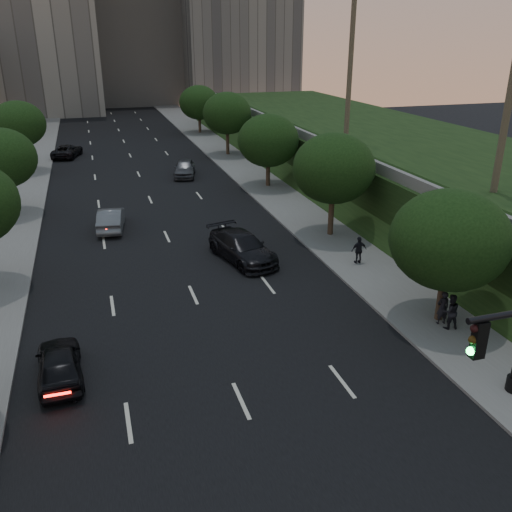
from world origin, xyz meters
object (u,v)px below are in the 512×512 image
object	(u,v)px
sedan_far_right	(185,168)
pedestrian_b	(450,311)
sedan_near_right	(242,247)
pedestrian_a	(443,308)
sedan_mid_left	(111,219)
sedan_near_left	(59,363)
sedan_far_left	(67,151)
pedestrian_c	(359,250)

from	to	relation	value
sedan_far_right	pedestrian_b	distance (m)	32.39
sedan_near_right	pedestrian_a	size ratio (longest dim) A/B	3.52
sedan_mid_left	sedan_near_right	bearing A→B (deg)	139.18
pedestrian_a	pedestrian_b	xyz separation A→B (m)	(0.08, -0.45, 0.03)
sedan_near_left	sedan_mid_left	world-z (taller)	sedan_mid_left
sedan_far_left	sedan_near_right	size ratio (longest dim) A/B	0.89
pedestrian_b	sedan_far_left	bearing A→B (deg)	-58.45
pedestrian_a	sedan_far_left	bearing A→B (deg)	-62.55
sedan_far_right	pedestrian_b	world-z (taller)	pedestrian_b
sedan_near_left	sedan_far_right	bearing A→B (deg)	-111.91
sedan_mid_left	sedan_near_right	size ratio (longest dim) A/B	0.81
pedestrian_b	pedestrian_c	bearing A→B (deg)	-76.31
sedan_near_left	pedestrian_c	xyz separation A→B (m)	(16.04, 6.66, 0.25)
sedan_near_left	sedan_mid_left	distance (m)	17.48
sedan_far_left	pedestrian_b	size ratio (longest dim) A/B	3.02
sedan_near_left	sedan_near_right	distance (m)	13.63
sedan_near_left	sedan_mid_left	bearing A→B (deg)	-102.77
sedan_far_left	pedestrian_c	bearing A→B (deg)	130.64
sedan_mid_left	pedestrian_a	distance (m)	22.53
pedestrian_c	pedestrian_a	bearing A→B (deg)	90.86
sedan_mid_left	pedestrian_c	size ratio (longest dim) A/B	2.83
sedan_near_right	pedestrian_c	size ratio (longest dim) A/B	3.51
sedan_far_right	sedan_near_left	bearing A→B (deg)	-95.64
sedan_near_left	sedan_far_left	world-z (taller)	sedan_near_left
sedan_far_left	pedestrian_b	world-z (taller)	pedestrian_b
sedan_far_left	pedestrian_a	distance (m)	46.64
pedestrian_a	pedestrian_b	bearing A→B (deg)	106.17
pedestrian_a	sedan_near_right	bearing A→B (deg)	-51.03
sedan_near_left	pedestrian_c	world-z (taller)	pedestrian_c
sedan_far_right	pedestrian_c	bearing A→B (deg)	-63.50
pedestrian_b	sedan_near_left	bearing A→B (deg)	6.37
sedan_mid_left	pedestrian_a	bearing A→B (deg)	134.25
sedan_mid_left	pedestrian_a	xyz separation A→B (m)	(13.47, -18.05, 0.20)
pedestrian_a	pedestrian_c	distance (m)	7.47
sedan_near_left	sedan_far_right	distance (m)	32.24
sedan_near_left	sedan_far_left	xyz separation A→B (m)	(-0.28, 42.76, -0.01)
sedan_far_left	sedan_near_right	bearing A→B (deg)	123.28
sedan_far_right	sedan_mid_left	bearing A→B (deg)	-106.14
sedan_mid_left	sedan_near_right	world-z (taller)	sedan_near_right
sedan_far_right	pedestrian_a	size ratio (longest dim) A/B	2.93
pedestrian_c	sedan_near_left	bearing A→B (deg)	20.89
sedan_near_left	pedestrian_b	bearing A→B (deg)	172.35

